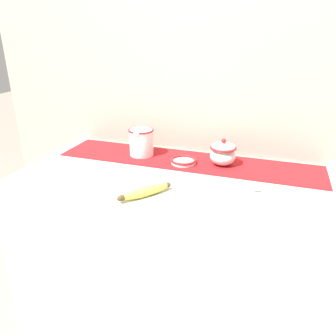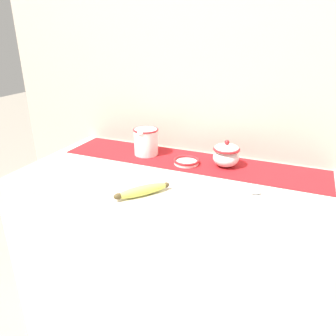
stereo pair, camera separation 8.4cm
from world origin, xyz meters
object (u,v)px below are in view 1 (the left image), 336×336
(cream_pitcher, at_px, (141,141))
(sugar_bowl, at_px, (223,153))
(banana, at_px, (145,191))
(spoon, at_px, (252,189))
(small_dish, at_px, (183,161))

(cream_pitcher, relative_size, sugar_bowl, 1.17)
(sugar_bowl, distance_m, banana, 0.41)
(cream_pitcher, xyz_separation_m, sugar_bowl, (0.37, -0.00, -0.01))
(spoon, bearing_deg, banana, -162.59)
(small_dish, xyz_separation_m, spoon, (0.30, -0.16, -0.01))
(banana, relative_size, spoon, 0.92)
(cream_pitcher, height_order, banana, cream_pitcher)
(sugar_bowl, xyz_separation_m, banana, (-0.20, -0.36, -0.04))
(small_dish, distance_m, spoon, 0.34)
(sugar_bowl, relative_size, banana, 0.64)
(cream_pitcher, bearing_deg, sugar_bowl, -0.21)
(banana, bearing_deg, sugar_bowl, 60.97)
(small_dish, height_order, banana, banana)
(sugar_bowl, bearing_deg, banana, -119.03)
(banana, bearing_deg, spoon, 25.36)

